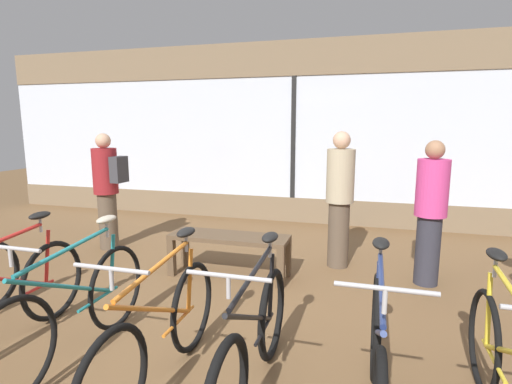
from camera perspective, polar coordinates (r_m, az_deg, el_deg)
name	(u,v)px	position (r m, az deg, el deg)	size (l,w,h in m)	color
ground_plane	(197,338)	(3.62, -8.41, -19.88)	(24.00, 24.00, 0.00)	brown
shop_back_wall	(294,132)	(7.20, 5.39, 8.57)	(12.00, 0.08, 3.20)	#7A664C
bicycle_left	(4,300)	(3.84, -32.33, -12.91)	(0.46, 1.77, 1.05)	black
bicycle_center_left	(75,309)	(3.42, -24.49, -14.92)	(0.46, 1.80, 1.05)	black
bicycle_center	(161,333)	(2.91, -13.47, -19.05)	(0.46, 1.74, 1.03)	black
bicycle_center_right	(254,343)	(2.76, -0.30, -20.78)	(0.46, 1.71, 1.03)	black
bicycle_right	(377,361)	(2.65, 16.91, -22.06)	(0.46, 1.74, 1.05)	black
bicycle_far_right	(509,379)	(2.81, 32.38, -21.64)	(0.46, 1.73, 1.02)	black
display_bench	(229,243)	(4.72, -3.85, -7.23)	(1.40, 0.44, 0.50)	brown
customer_near_rack	(431,211)	(4.77, 23.67, -2.47)	(0.48, 0.48, 1.61)	#2D2D38
customer_by_window	(340,197)	(5.02, 11.87, -0.70)	(0.45, 0.45, 1.69)	brown
customer_mid_floor	(107,188)	(6.02, -20.49, 0.59)	(0.50, 0.36, 1.65)	brown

